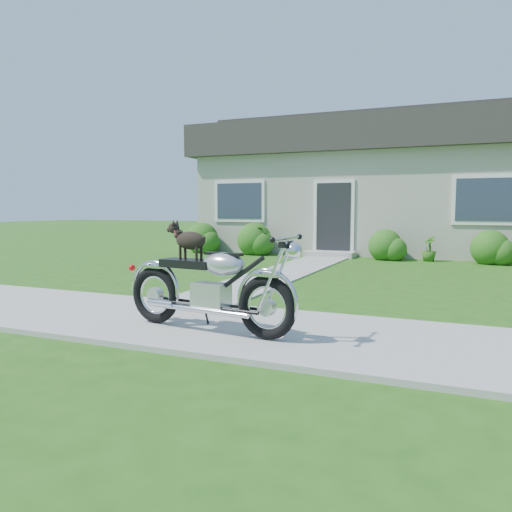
{
  "coord_description": "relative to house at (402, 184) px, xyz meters",
  "views": [
    {
      "loc": [
        2.14,
        -5.12,
        1.4
      ],
      "look_at": [
        -0.5,
        1.0,
        0.75
      ],
      "focal_mm": 35.0,
      "sensor_mm": 36.0,
      "label": 1
    }
  ],
  "objects": [
    {
      "name": "potted_plant_left",
      "position": [
        -3.58,
        -3.44,
        -1.74
      ],
      "size": [
        0.97,
        0.93,
        0.84
      ],
      "primitive_type": "imported",
      "rotation": [
        0.0,
        0.0,
        5.81
      ],
      "color": "#326019",
      "rests_on": "ground"
    },
    {
      "name": "house",
      "position": [
        0.0,
        0.0,
        0.0
      ],
      "size": [
        12.6,
        7.03,
        4.5
      ],
      "color": "#AFAC9E",
      "rests_on": "ground"
    },
    {
      "name": "sidewalk",
      "position": [
        0.0,
        -11.99,
        -2.14
      ],
      "size": [
        24.0,
        2.2,
        0.04
      ],
      "primitive_type": "cube",
      "color": "#9E9B93",
      "rests_on": "ground"
    },
    {
      "name": "shrub_row",
      "position": [
        -0.55,
        -3.49,
        -1.73
      ],
      "size": [
        10.96,
        1.06,
        1.06
      ],
      "color": "#295C18",
      "rests_on": "ground"
    },
    {
      "name": "potted_plant_right",
      "position": [
        1.16,
        -3.44,
        -1.83
      ],
      "size": [
        0.52,
        0.52,
        0.65
      ],
      "primitive_type": "imported",
      "rotation": [
        0.0,
        0.0,
        5.55
      ],
      "color": "#2E631B",
      "rests_on": "ground"
    },
    {
      "name": "motorcycle_with_dog",
      "position": [
        -0.46,
        -12.36,
        -1.6
      ],
      "size": [
        2.22,
        0.61,
        1.19
      ],
      "rotation": [
        0.0,
        0.0,
        -0.12
      ],
      "color": "black",
      "rests_on": "sidewalk"
    },
    {
      "name": "ground",
      "position": [
        0.0,
        -11.99,
        -2.16
      ],
      "size": [
        80.0,
        80.0,
        0.0
      ],
      "primitive_type": "plane",
      "color": "#235114",
      "rests_on": "ground"
    },
    {
      "name": "walkway",
      "position": [
        -1.5,
        -6.99,
        -2.14
      ],
      "size": [
        1.2,
        8.0,
        0.03
      ],
      "primitive_type": "cube",
      "color": "#9E9B93",
      "rests_on": "ground"
    }
  ]
}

